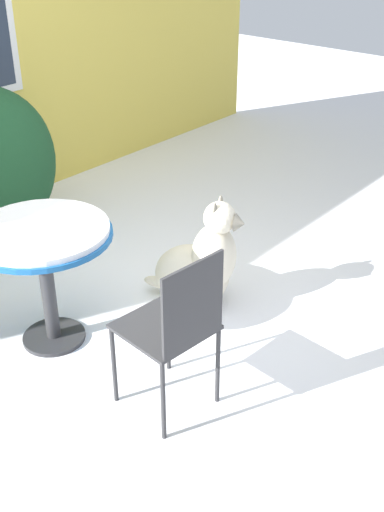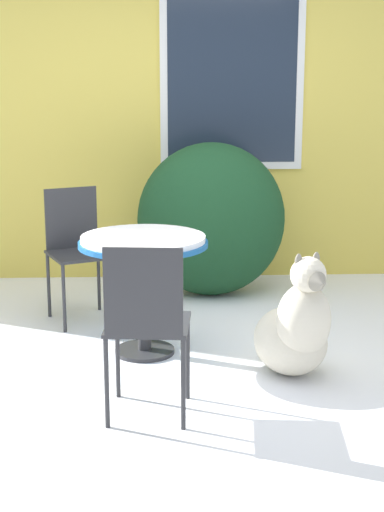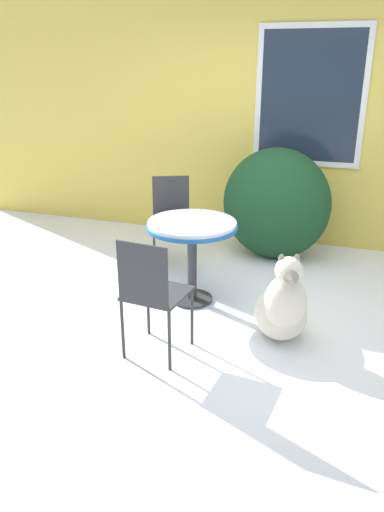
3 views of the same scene
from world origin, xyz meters
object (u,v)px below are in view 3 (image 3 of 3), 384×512
object	(u,v)px
patio_chair_far_side	(152,292)
dog	(282,307)
patio_chair_near_table	(172,217)
patio_table	(192,235)

from	to	relation	value
patio_chair_far_side	dog	distance (m)	1.02
patio_chair_near_table	dog	world-z (taller)	patio_chair_near_table
patio_chair_near_table	dog	xyz separation A→B (m)	(1.34, -1.16, -0.25)
patio_table	patio_chair_near_table	xyz separation A→B (m)	(-0.47, 0.74, -0.11)
patio_table	dog	xyz separation A→B (m)	(0.87, -0.42, -0.35)
patio_chair_near_table	patio_chair_far_side	bearing A→B (deg)	-96.68
patio_table	patio_chair_far_side	xyz separation A→B (m)	(0.03, -0.95, -0.11)
patio_chair_far_side	patio_chair_near_table	bearing A→B (deg)	-67.93
patio_table	dog	size ratio (longest dim) A/B	1.04
patio_chair_near_table	patio_chair_far_side	distance (m)	1.76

